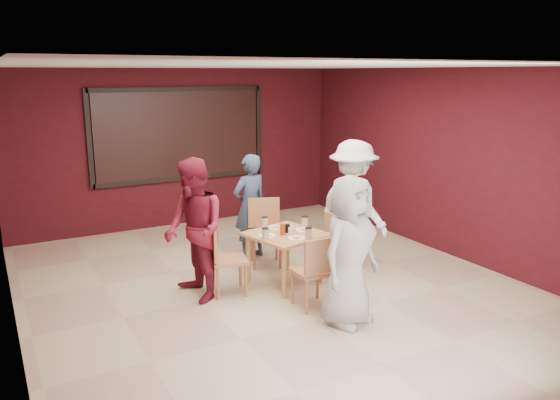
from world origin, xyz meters
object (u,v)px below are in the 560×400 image
chair_left (223,256)px  diner_right (353,205)px  chair_right (328,241)px  chair_front (316,268)px  diner_front (349,251)px  diner_left (194,230)px  diner_back (250,206)px  dining_table (286,239)px  chair_back (265,228)px

chair_left → diner_right: 2.04m
chair_right → diner_right: (0.47, 0.10, 0.44)m
chair_front → chair_left: bearing=129.3°
diner_front → diner_right: (1.11, 1.45, 0.08)m
chair_left → diner_left: 0.51m
diner_front → diner_right: 1.83m
chair_left → diner_front: size_ratio=0.53×
chair_front → chair_left: size_ratio=1.00×
chair_front → diner_back: size_ratio=0.57×
dining_table → diner_left: diner_left is taller
diner_right → diner_front: bearing=132.9°
diner_left → chair_left: bearing=81.1°
chair_left → diner_right: (2.00, 0.03, 0.41)m
diner_left → diner_right: diner_right is taller
diner_left → chair_front: bearing=46.0°
chair_front → dining_table: bearing=84.3°
diner_front → diner_right: size_ratio=0.92×
diner_back → diner_right: (1.08, -1.09, 0.13)m
diner_back → diner_front: bearing=79.0°
chair_front → diner_left: diner_left is taller
dining_table → diner_back: size_ratio=0.67×
diner_front → diner_left: (-1.24, 1.46, 0.04)m
diner_back → diner_left: 1.67m
dining_table → chair_left: 0.87m
diner_back → diner_left: size_ratio=0.90×
diner_right → chair_back: bearing=45.0°
dining_table → chair_back: chair_back is taller
chair_left → diner_front: diner_front is taller
chair_left → diner_left: (-0.35, 0.04, 0.37)m
dining_table → chair_back: bearing=81.7°
diner_front → diner_back: bearing=70.7°
chair_back → chair_right: (0.55, -0.82, -0.06)m
chair_right → diner_back: 1.37m
diner_right → diner_left: bearing=80.2°
dining_table → diner_left: (-1.21, 0.11, 0.26)m
dining_table → chair_left: chair_left is taller
chair_front → chair_back: chair_back is taller
chair_right → chair_front: bearing=-130.9°
dining_table → diner_back: 1.21m
chair_left → diner_front: 1.71m
chair_right → diner_left: size_ratio=0.48×
chair_front → chair_right: bearing=49.1°
chair_right → diner_front: (-0.64, -1.36, 0.36)m
chair_left → diner_back: 1.47m
chair_back → diner_back: 0.44m
diner_back → chair_left: bearing=40.3°
chair_back → diner_right: size_ratio=0.52×
dining_table → chair_front: (-0.09, -0.87, -0.11)m
chair_left → diner_back: diner_back is taller
chair_left → chair_right: (1.53, -0.06, -0.03)m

